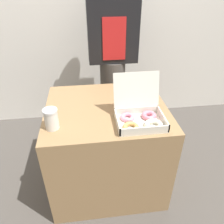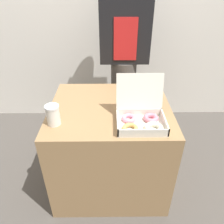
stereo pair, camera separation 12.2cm
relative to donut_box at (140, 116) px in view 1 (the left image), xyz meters
The scene contains 5 objects.
ground_plane 0.79m from the donut_box, 132.68° to the left, with size 14.00×14.00×0.00m, color #4C4742.
table 0.48m from the donut_box, 132.68° to the left, with size 0.82×0.72×0.70m.
donut_box is the anchor object (origin of this frame).
coffee_cup 0.52m from the donut_box, behind, with size 0.08×0.08×0.13m.
person_customer 0.85m from the donut_box, 94.05° to the left, with size 0.42×0.24×1.58m.
Camera 1 is at (-0.12, -1.26, 1.47)m, focal length 35.00 mm.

